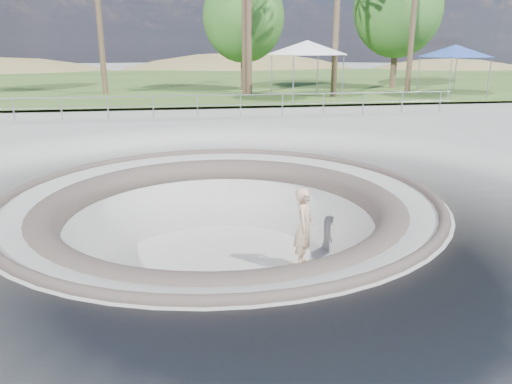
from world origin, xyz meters
TOP-DOWN VIEW (x-y plane):
  - ground at (0.00, 0.00)m, footprint 180.00×180.00m
  - skate_bowl at (0.00, 0.00)m, footprint 14.00×14.00m
  - grass_strip at (0.00, 34.00)m, footprint 180.00×36.00m
  - distant_hills at (3.78, 57.17)m, footprint 103.20×45.00m
  - safety_railing at (0.00, 12.00)m, footprint 25.00×0.06m
  - skateboard at (2.00, -0.22)m, footprint 0.76×0.36m
  - skater at (2.00, -0.22)m, footprint 0.72×0.85m
  - canopy_white at (6.67, 18.00)m, footprint 6.48×6.48m
  - canopy_blue at (15.98, 18.00)m, footprint 6.03×6.03m
  - bushy_tree_mid at (3.83, 24.49)m, footprint 5.56×5.06m
  - bushy_tree_right at (14.90, 24.36)m, footprint 6.33×5.75m

SIDE VIEW (x-z plane):
  - distant_hills at x=3.78m, z-range -21.32..7.28m
  - skateboard at x=2.00m, z-range -1.88..-1.80m
  - skate_bowl at x=0.00m, z-range -3.88..0.22m
  - skater at x=2.00m, z-range -1.82..0.17m
  - ground at x=0.00m, z-range 0.00..0.00m
  - grass_strip at x=0.00m, z-range 0.16..0.28m
  - safety_railing at x=0.00m, z-range 0.18..1.20m
  - canopy_blue at x=15.98m, z-range 1.45..4.55m
  - canopy_white at x=6.67m, z-range 1.54..4.88m
  - bushy_tree_mid at x=3.83m, z-range 1.13..9.16m
  - bushy_tree_right at x=14.90m, z-range 1.27..10.40m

